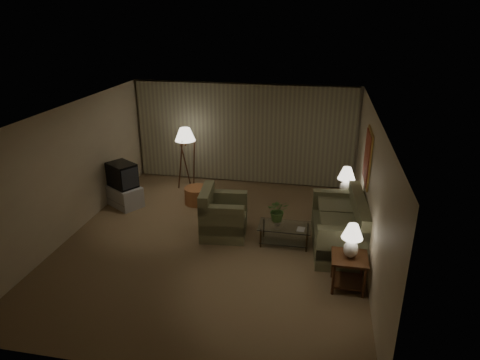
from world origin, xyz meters
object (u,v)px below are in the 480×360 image
table_lamp_near (352,238)px  crt_tv (122,175)px  side_table_near (349,266)px  coffee_table (285,232)px  armchair (224,217)px  sofa (338,228)px  floor_lamp (186,157)px  tv_cabinet (124,196)px  side_table_far (344,204)px  vase (278,222)px  table_lamp_far (346,179)px  ottoman (197,195)px

table_lamp_near → crt_tv: 5.72m
side_table_near → coffee_table: side_table_near is taller
side_table_near → crt_tv: (-5.20, 2.38, 0.37)m
armchair → side_table_near: (2.50, -1.43, 0.01)m
sofa → floor_lamp: size_ratio=1.25×
coffee_table → tv_cabinet: (-4.00, 1.13, -0.03)m
tv_cabinet → side_table_far: bearing=35.1°
side_table_near → floor_lamp: size_ratio=0.37×
floor_lamp → vase: (2.70, -2.52, -0.37)m
table_lamp_far → vase: table_lamp_far is taller
tv_cabinet → side_table_near: bearing=8.1°
sofa → ottoman: 3.67m
coffee_table → ottoman: coffee_table is taller
table_lamp_near → coffee_table: (-1.20, 1.25, -0.68)m
sofa → table_lamp_far: 1.38m
armchair → side_table_far: armchair is taller
floor_lamp → armchair: bearing=-56.5°
sofa → side_table_far: sofa is taller
table_lamp_far → ottoman: (-3.50, 0.23, -0.79)m
table_lamp_near → ottoman: (-3.50, 2.83, -0.76)m
floor_lamp → vase: size_ratio=11.36×
side_table_far → table_lamp_near: table_lamp_near is taller
side_table_far → table_lamp_far: (-0.00, 0.00, 0.59)m
ottoman → table_lamp_far: bearing=-3.8°
table_lamp_near → ottoman: bearing=141.0°
side_table_far → crt_tv: 5.22m
sofa → tv_cabinet: bearing=-105.6°
side_table_far → vase: side_table_far is taller
table_lamp_near → vase: bearing=137.2°
side_table_far → ottoman: (-3.50, 0.23, -0.19)m
sofa → armchair: size_ratio=1.77×
sofa → side_table_far: 1.26m
sofa → ottoman: (-3.35, 1.48, -0.22)m
sofa → tv_cabinet: (-5.05, 1.03, -0.17)m
ottoman → floor_lamp: bearing=120.3°
coffee_table → ottoman: size_ratio=1.72×
side_table_far → vase: (-1.35, -1.35, 0.09)m
crt_tv → floor_lamp: bearing=82.9°
sofa → crt_tv: size_ratio=2.46×
side_table_near → floor_lamp: (-4.05, 3.77, 0.44)m
floor_lamp → ottoman: floor_lamp is taller
side_table_far → ottoman: side_table_far is taller
tv_cabinet → vase: bearing=16.3°
vase → sofa: bearing=4.8°
sofa → floor_lamp: (-3.90, 2.42, 0.43)m
ottoman → vase: (2.15, -1.58, 0.28)m
table_lamp_far → ottoman: size_ratio=1.08×
side_table_near → table_lamp_far: 2.66m
side_table_far → sofa: bearing=-96.8°
table_lamp_far → tv_cabinet: 5.26m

